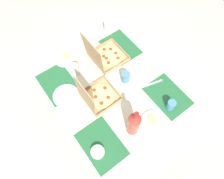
{
  "coord_description": "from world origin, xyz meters",
  "views": [
    {
      "loc": [
        -0.64,
        0.47,
        2.23
      ],
      "look_at": [
        0.0,
        0.0,
        0.72
      ],
      "focal_mm": 32.8,
      "sensor_mm": 36.0,
      "label": 1
    }
  ],
  "objects": [
    {
      "name": "ground_plane",
      "position": [
        0.0,
        0.0,
        0.0
      ],
      "size": [
        6.0,
        6.0,
        0.0
      ],
      "primitive_type": "plane",
      "color": "beige"
    },
    {
      "name": "dining_table",
      "position": [
        0.0,
        0.0,
        0.62
      ],
      "size": [
        1.41,
        0.97,
        0.72
      ],
      "color": "#3F3328",
      "rests_on": "ground_plane"
    },
    {
      "name": "placemat_near_left",
      "position": [
        -0.32,
        -0.33,
        0.72
      ],
      "size": [
        0.36,
        0.26,
        0.0
      ],
      "primitive_type": "cube",
      "color": "#236638",
      "rests_on": "dining_table"
    },
    {
      "name": "placemat_near_right",
      "position": [
        0.32,
        -0.33,
        0.72
      ],
      "size": [
        0.36,
        0.26,
        0.0
      ],
      "primitive_type": "cube",
      "color": "#236638",
      "rests_on": "dining_table"
    },
    {
      "name": "placemat_far_left",
      "position": [
        -0.32,
        0.33,
        0.72
      ],
      "size": [
        0.36,
        0.26,
        0.0
      ],
      "primitive_type": "cube",
      "color": "#236638",
      "rests_on": "dining_table"
    },
    {
      "name": "placemat_far_right",
      "position": [
        0.32,
        0.33,
        0.72
      ],
      "size": [
        0.36,
        0.26,
        0.0
      ],
      "primitive_type": "cube",
      "color": "#236638",
      "rests_on": "dining_table"
    },
    {
      "name": "pizza_box_corner_right",
      "position": [
        0.0,
        0.14,
        0.77
      ],
      "size": [
        0.26,
        0.26,
        0.3
      ],
      "color": "tan",
      "rests_on": "dining_table"
    },
    {
      "name": "pizza_box_corner_left",
      "position": [
        0.29,
        -0.14,
        0.77
      ],
      "size": [
        0.28,
        0.31,
        0.32
      ],
      "color": "tan",
      "rests_on": "dining_table"
    },
    {
      "name": "plate_near_right",
      "position": [
        0.51,
        0.15,
        0.73
      ],
      "size": [
        0.21,
        0.21,
        0.03
      ],
      "color": "white",
      "rests_on": "dining_table"
    },
    {
      "name": "plate_near_left",
      "position": [
        -0.42,
        -0.09,
        0.73
      ],
      "size": [
        0.2,
        0.2,
        0.03
      ],
      "color": "white",
      "rests_on": "dining_table"
    },
    {
      "name": "plate_far_left",
      "position": [
        0.17,
        0.34,
        0.73
      ],
      "size": [
        0.21,
        0.21,
        0.02
      ],
      "color": "white",
      "rests_on": "dining_table"
    },
    {
      "name": "soda_bottle",
      "position": [
        -0.36,
        0.08,
        0.85
      ],
      "size": [
        0.09,
        0.09,
        0.32
      ],
      "color": "#B2382D",
      "rests_on": "dining_table"
    },
    {
      "name": "cup_spare",
      "position": [
        -0.4,
        -0.27,
        0.76
      ],
      "size": [
        0.07,
        0.07,
        0.09
      ],
      "primitive_type": "cylinder",
      "color": "teal",
      "rests_on": "dining_table"
    },
    {
      "name": "cup_clear_right",
      "position": [
        0.32,
        0.16,
        0.77
      ],
      "size": [
        0.07,
        0.07,
        0.11
      ],
      "primitive_type": "cylinder",
      "color": "silver",
      "rests_on": "dining_table"
    },
    {
      "name": "cup_clear_left",
      "position": [
        0.56,
        -0.36,
        0.77
      ],
      "size": [
        0.07,
        0.07,
        0.1
      ],
      "primitive_type": "cylinder",
      "color": "silver",
      "rests_on": "dining_table"
    },
    {
      "name": "cup_dark",
      "position": [
        0.01,
        -0.14,
        0.77
      ],
      "size": [
        0.07,
        0.07,
        0.11
      ],
      "primitive_type": "cylinder",
      "color": "teal",
      "rests_on": "dining_table"
    },
    {
      "name": "condiment_bowl",
      "position": [
        -0.35,
        0.39,
        0.74
      ],
      "size": [
        0.1,
        0.1,
        0.04
      ],
      "primitive_type": "cylinder",
      "color": "white",
      "rests_on": "dining_table"
    },
    {
      "name": "fork_by_near_right",
      "position": [
        -0.16,
        -0.31,
        0.72
      ],
      "size": [
        0.06,
        0.19,
        0.0
      ],
      "primitive_type": "cube",
      "rotation": [
        0.0,
        0.0,
        1.32
      ],
      "color": "#B7B7BC",
      "rests_on": "dining_table"
    },
    {
      "name": "fork_by_far_right",
      "position": [
        -0.56,
        0.32,
        0.72
      ],
      "size": [
        0.09,
        0.18,
        0.0
      ],
      "primitive_type": "cube",
      "rotation": [
        0.0,
        0.0,
        1.98
      ],
      "color": "#B7B7BC",
      "rests_on": "dining_table"
    }
  ]
}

